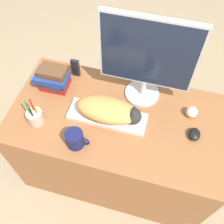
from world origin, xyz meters
TOP-DOWN VIEW (x-y plane):
  - ground_plane at (0.00, 0.00)m, footprint 12.00×12.00m
  - desk at (0.00, 0.35)m, footprint 1.31×0.70m
  - keyboard at (-0.06, 0.33)m, footprint 0.47×0.15m
  - cat at (-0.04, 0.33)m, footprint 0.39×0.18m
  - monitor at (0.11, 0.56)m, footprint 0.54×0.22m
  - computer_mouse at (0.46, 0.34)m, footprint 0.07×0.09m
  - coffee_mug at (-0.17, 0.11)m, footprint 0.14×0.10m
  - pen_cup at (-0.45, 0.19)m, footprint 0.09×0.09m
  - baseball at (0.43, 0.48)m, footprint 0.07×0.07m
  - phone at (-0.35, 0.61)m, footprint 0.05×0.02m
  - book_stack at (-0.45, 0.48)m, footprint 0.21×0.16m

SIDE VIEW (x-z plane):
  - ground_plane at x=0.00m, z-range 0.00..0.00m
  - desk at x=0.00m, z-range 0.00..0.75m
  - keyboard at x=-0.06m, z-range 0.75..0.77m
  - computer_mouse at x=0.46m, z-range 0.75..0.79m
  - baseball at x=0.43m, z-range 0.75..0.82m
  - pen_cup at x=-0.45m, z-range 0.69..0.90m
  - coffee_mug at x=-0.17m, z-range 0.75..0.85m
  - phone at x=-0.35m, z-range 0.75..0.88m
  - book_stack at x=-0.45m, z-range 0.74..0.90m
  - cat at x=-0.04m, z-range 0.77..0.89m
  - monitor at x=0.11m, z-range 0.78..1.35m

